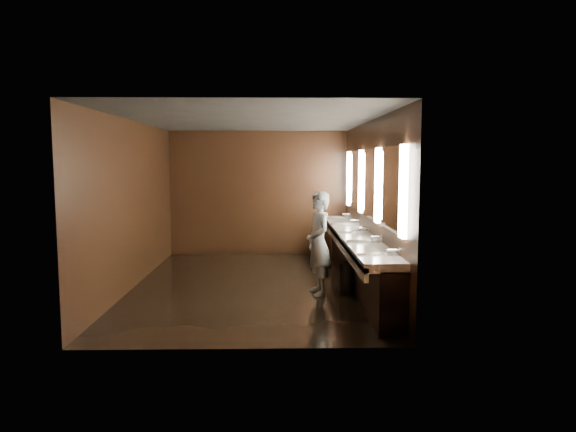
{
  "coord_description": "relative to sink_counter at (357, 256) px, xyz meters",
  "views": [
    {
      "loc": [
        0.43,
        -8.63,
        2.12
      ],
      "look_at": [
        0.61,
        0.0,
        1.2
      ],
      "focal_mm": 32.0,
      "sensor_mm": 36.0,
      "label": 1
    }
  ],
  "objects": [
    {
      "name": "ceiling",
      "position": [
        -1.79,
        0.0,
        2.3
      ],
      "size": [
        4.0,
        6.0,
        0.02
      ],
      "primitive_type": "cube",
      "color": "#2D2D2B",
      "rests_on": "wall_back"
    },
    {
      "name": "wall_front",
      "position": [
        -1.79,
        -3.0,
        0.9
      ],
      "size": [
        4.0,
        0.02,
        2.8
      ],
      "primitive_type": "cube",
      "color": "black",
      "rests_on": "floor"
    },
    {
      "name": "trash_bin",
      "position": [
        -0.22,
        -0.6,
        -0.24
      ],
      "size": [
        0.42,
        0.42,
        0.51
      ],
      "primitive_type": "cylinder",
      "rotation": [
        0.0,
        0.0,
        0.37
      ],
      "color": "black",
      "rests_on": "floor"
    },
    {
      "name": "wall_left",
      "position": [
        -3.79,
        0.0,
        0.9
      ],
      "size": [
        0.02,
        6.0,
        2.8
      ],
      "primitive_type": "cube",
      "color": "black",
      "rests_on": "floor"
    },
    {
      "name": "floor",
      "position": [
        -1.79,
        0.0,
        -0.5
      ],
      "size": [
        6.0,
        6.0,
        0.0
      ],
      "primitive_type": "plane",
      "color": "black",
      "rests_on": "ground"
    },
    {
      "name": "sink_counter",
      "position": [
        0.0,
        0.0,
        0.0
      ],
      "size": [
        0.55,
        5.4,
        1.01
      ],
      "color": "black",
      "rests_on": "floor"
    },
    {
      "name": "wall_back",
      "position": [
        -1.79,
        3.0,
        0.9
      ],
      "size": [
        4.0,
        0.02,
        2.8
      ],
      "primitive_type": "cube",
      "color": "black",
      "rests_on": "floor"
    },
    {
      "name": "mirror_band",
      "position": [
        0.19,
        -0.0,
        1.25
      ],
      "size": [
        0.06,
        5.03,
        1.15
      ],
      "color": "white",
      "rests_on": "wall_right"
    },
    {
      "name": "wall_right",
      "position": [
        0.21,
        0.0,
        0.9
      ],
      "size": [
        0.02,
        6.0,
        2.8
      ],
      "primitive_type": "cube",
      "color": "black",
      "rests_on": "floor"
    },
    {
      "name": "person",
      "position": [
        -0.71,
        -0.59,
        0.33
      ],
      "size": [
        0.51,
        0.67,
        1.64
      ],
      "primitive_type": "imported",
      "rotation": [
        0.0,
        0.0,
        -1.35
      ],
      "color": "#97C3E2",
      "rests_on": "floor"
    }
  ]
}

